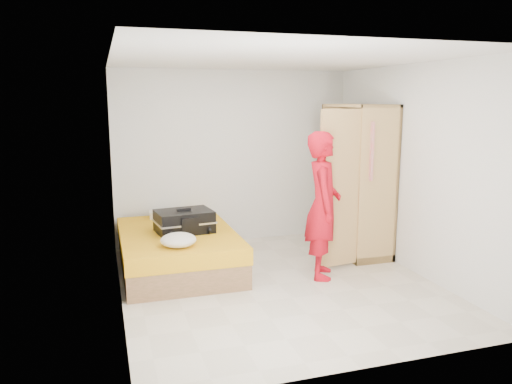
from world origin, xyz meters
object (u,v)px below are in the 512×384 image
object	(u,v)px
bed	(178,250)
wardrobe	(355,184)
round_cushion	(178,240)
suitcase	(184,221)
person	(323,205)

from	to	relation	value
bed	wardrobe	distance (m)	2.61
bed	round_cushion	distance (m)	0.75
bed	suitcase	bearing A→B (deg)	-26.02
wardrobe	person	size ratio (longest dim) A/B	1.17
person	suitcase	world-z (taller)	person
bed	round_cushion	world-z (taller)	round_cushion
suitcase	round_cushion	bearing A→B (deg)	-112.36
wardrobe	person	distance (m)	1.12
round_cushion	wardrobe	bearing A→B (deg)	13.63
bed	person	distance (m)	1.95
person	suitcase	bearing A→B (deg)	85.93
person	suitcase	xyz separation A→B (m)	(-1.58, 0.75, -0.26)
wardrobe	suitcase	size ratio (longest dim) A/B	2.74
bed	person	world-z (taller)	person
bed	suitcase	distance (m)	0.40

